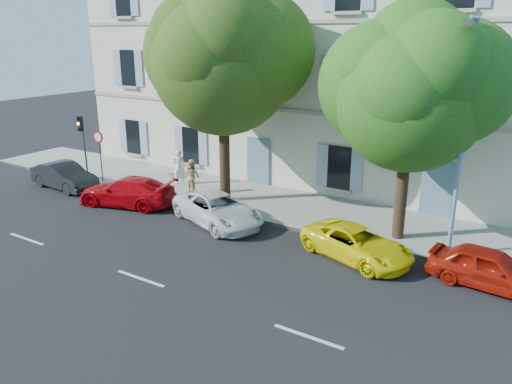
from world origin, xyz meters
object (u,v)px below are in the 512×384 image
Objects in this scene: tree_right at (410,96)px; traffic_light at (82,134)px; car_white_coupe at (218,209)px; tree_left at (223,64)px; car_red_hatchback at (490,268)px; car_red_coupe at (127,191)px; road_sign at (99,145)px; car_dark_sedan at (64,176)px; pedestrian_b at (192,176)px; pedestrian_a at (179,167)px; car_yellow_supercar at (357,244)px; street_lamp at (463,128)px.

traffic_light is at bearing -176.91° from tree_right.
tree_left reaches higher than car_white_coupe.
car_red_hatchback is at bearing -10.52° from tree_left.
car_red_coupe is 1.01× the size of car_white_coupe.
traffic_light is (-9.66, 1.30, 1.91)m from car_white_coupe.
road_sign is at bearing -130.15° from car_red_coupe.
road_sign is at bearing -27.22° from car_dark_sedan.
pedestrian_b is (-13.49, 2.15, 0.36)m from car_red_hatchback.
pedestrian_a reaches higher than pedestrian_b.
road_sign is at bearing 2.40° from traffic_light.
car_yellow_supercar is 2.30× the size of pedestrian_a.
tree_left reaches higher than traffic_light.
car_white_coupe is 1.36× the size of traffic_light.
pedestrian_b is (6.22, 2.51, 0.33)m from car_dark_sedan.
road_sign is (-18.76, 1.21, 1.42)m from car_red_hatchback.
car_red_hatchback is 6.28m from tree_right.
tree_right is (16.24, 2.41, 4.78)m from car_dark_sedan.
car_yellow_supercar is 4.22m from car_red_hatchback.
pedestrian_a is 1.76m from pedestrian_b.
car_dark_sedan reaches higher than car_yellow_supercar.
tree_left is at bearing 6.73° from traffic_light.
tree_left is 5.70× the size of pedestrian_b.
car_red_hatchback is 2.20× the size of pedestrian_b.
car_red_coupe reaches higher than car_white_coupe.
car_white_coupe is at bearing -84.65° from car_dark_sedan.
car_red_coupe reaches higher than car_red_hatchback.
car_red_coupe is 7.16m from tree_left.
car_dark_sedan is at bearing 108.09° from car_yellow_supercar.
car_red_coupe is 0.55× the size of tree_right.
tree_right is 16.76m from traffic_light.
traffic_light is at bearing -179.31° from street_lamp.
street_lamp is (18.19, 1.74, 3.95)m from car_dark_sedan.
tree_left reaches higher than pedestrian_b.
tree_left is 2.88× the size of traffic_light.
street_lamp is at bearing -60.27° from car_white_coupe.
street_lamp reaches higher than pedestrian_a.
road_sign is at bearing -176.86° from tree_right.
car_red_hatchback is 1.39× the size of road_sign.
pedestrian_a is at bearing -16.32° from pedestrian_b.
traffic_light is 1.29m from road_sign.
road_sign is 1.58× the size of pedestrian_b.
car_red_coupe is 1.23× the size of car_red_hatchback.
traffic_light is (-15.74, 1.43, 1.97)m from car_yellow_supercar.
pedestrian_a reaches higher than car_yellow_supercar.
traffic_light is 1.25× the size of road_sign.
tree_left is at bearing 84.76° from car_red_hatchback.
tree_left is 6.33m from pedestrian_a.
car_red_coupe is at bearing 97.18° from car_red_hatchback.
road_sign is (-3.61, 1.71, 1.39)m from car_red_coupe.
street_lamp reaches higher than car_red_hatchback.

